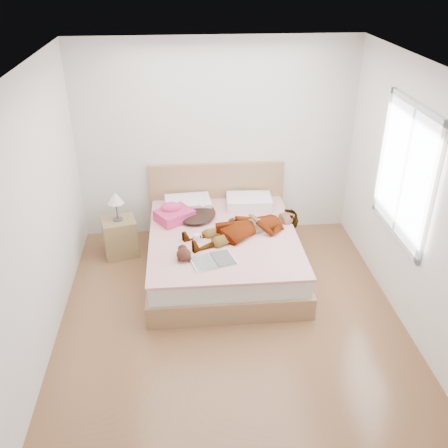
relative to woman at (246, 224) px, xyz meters
name	(u,v)px	position (x,y,z in m)	size (l,w,h in m)	color
ground	(231,320)	(-0.27, -0.97, -0.61)	(4.00, 4.00, 0.00)	#523219
woman	(246,224)	(0.00, 0.00, 0.00)	(0.57, 1.51, 0.21)	white
hair	(196,213)	(-0.57, 0.45, -0.06)	(0.49, 0.60, 0.09)	black
phone	(202,204)	(-0.50, 0.40, 0.10)	(0.05, 0.11, 0.01)	silver
room_shell	(405,173)	(1.51, -0.67, 0.89)	(4.00, 4.00, 4.00)	white
bed	(223,247)	(-0.27, 0.06, -0.34)	(1.80, 2.08, 1.00)	olive
towel	(174,214)	(-0.85, 0.38, -0.01)	(0.54, 0.51, 0.22)	#D43973
magazine	(214,261)	(-0.42, -0.61, -0.09)	(0.55, 0.43, 0.03)	white
coffee_mug	(197,238)	(-0.59, -0.17, -0.06)	(0.12, 0.10, 0.09)	silver
plush_toy	(183,253)	(-0.74, -0.53, -0.03)	(0.18, 0.25, 0.13)	black
nightstand	(120,234)	(-1.55, 0.47, -0.32)	(0.48, 0.45, 0.87)	olive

